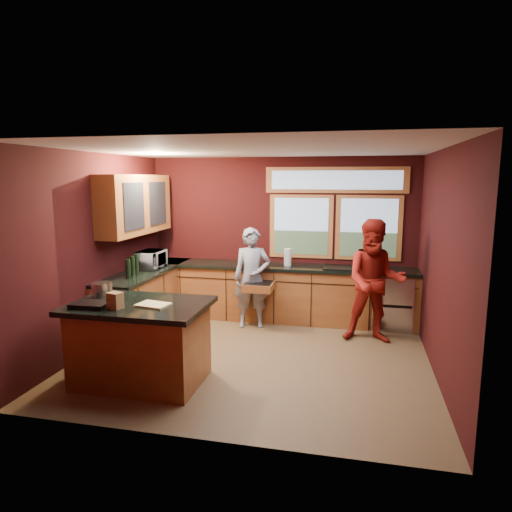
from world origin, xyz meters
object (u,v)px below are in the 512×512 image
(island, at_px, (141,342))
(cutting_board, at_px, (153,305))
(person_red, at_px, (375,281))
(stock_pot, at_px, (102,290))
(person_grey, at_px, (252,278))

(island, bearing_deg, cutting_board, -14.04)
(island, distance_m, person_red, 3.34)
(island, distance_m, stock_pot, 0.80)
(cutting_board, relative_size, stock_pot, 1.46)
(cutting_board, bearing_deg, person_red, 39.39)
(island, bearing_deg, person_grey, 70.59)
(person_red, bearing_deg, stock_pot, -151.94)
(island, height_order, person_red, person_red)
(island, height_order, cutting_board, cutting_board)
(cutting_board, bearing_deg, island, 165.96)
(stock_pot, bearing_deg, island, -15.26)
(person_red, distance_m, stock_pot, 3.70)
(person_grey, height_order, cutting_board, person_grey)
(person_grey, distance_m, stock_pot, 2.51)
(person_red, bearing_deg, cutting_board, -142.12)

